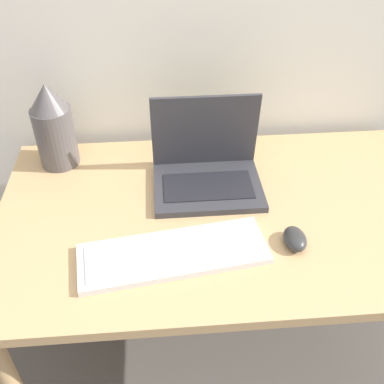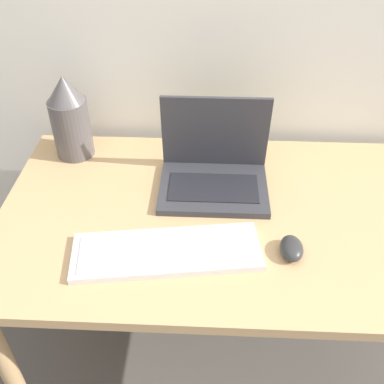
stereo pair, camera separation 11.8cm
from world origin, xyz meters
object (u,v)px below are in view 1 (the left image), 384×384
at_px(mouse, 295,239).
at_px(vase, 53,126).
at_px(keyboard, 173,254).
at_px(laptop, 207,167).

height_order(mouse, vase, vase).
xyz_separation_m(mouse, vase, (-0.66, 0.43, 0.12)).
height_order(keyboard, mouse, mouse).
relative_size(laptop, vase, 1.16).
bearing_deg(mouse, vase, 147.11).
distance_m(keyboard, mouse, 0.32).
relative_size(keyboard, mouse, 5.63).
xyz_separation_m(laptop, mouse, (0.20, -0.29, -0.04)).
xyz_separation_m(laptop, vase, (-0.46, 0.14, 0.08)).
bearing_deg(vase, laptop, -17.19).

